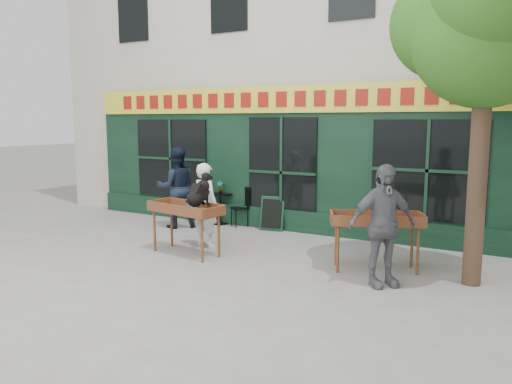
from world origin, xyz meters
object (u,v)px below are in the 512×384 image
Objects in this scene: book_cart_center at (185,212)px; bistro_table at (220,202)px; book_cart_right at (376,223)px; woman at (205,205)px; man_right at (382,226)px; dog at (199,189)px; man_left at (177,187)px.

book_cart_center reaches higher than bistro_table.
woman is at bearing 157.56° from book_cart_right.
man_right is (3.74, -0.66, 0.10)m from woman.
woman reaches higher than book_cart_center.
dog reaches higher than book_cart_center.
woman is at bearing 99.46° from book_cart_center.
bistro_table is at bearing 125.36° from dog.
dog is at bearing 126.03° from woman.
dog is 2.78m from man_left.
bistro_table is 1.14m from man_left.
woman is 2.24× the size of bistro_table.
man_left is (-2.01, 1.89, -0.33)m from dog.
book_cart_center is 3.52m from book_cart_right.
bistro_table is (-0.96, 2.64, -0.28)m from book_cart_center.
man_right reaches higher than dog.
man_right is 2.49× the size of bistro_table.
dog is at bearing -64.10° from bistro_table.
man_left is (-0.70, -0.80, 0.41)m from bistro_table.
dog is 0.79× the size of bistro_table.
woman is 2.04m from man_left.
woman is at bearing 100.60° from man_left.
man_right is at bearing 117.40° from man_left.
woman reaches higher than dog.
book_cart_center is 2.64× the size of dog.
bistro_table is at bearing 132.68° from book_cart_right.
man_right is at bearing 10.19° from dog.
bistro_table is at bearing -54.87° from woman.
woman is 0.90× the size of man_right.
man_left is at bearing -131.14° from bistro_table.
dog is 3.08m from bistro_table.
book_cart_right is 4.80m from bistro_table.
book_cart_right is 2.13× the size of bistro_table.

